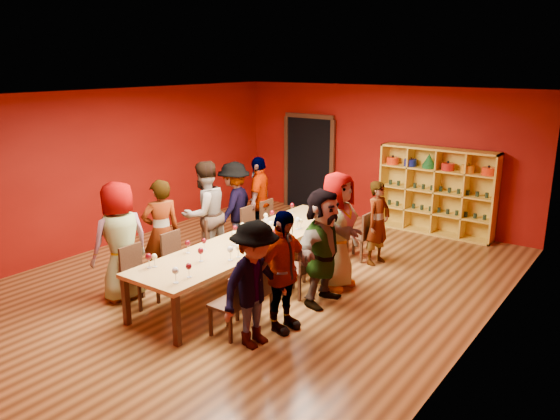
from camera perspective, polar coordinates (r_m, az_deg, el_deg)
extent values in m
cube|color=#593417|center=(9.01, -2.73, -7.62)|extent=(7.10, 9.10, 0.02)
cube|color=#6B0A05|center=(12.31, 10.45, 5.73)|extent=(7.10, 0.02, 3.00)
cube|color=#6B0A05|center=(11.03, -17.28, 4.19)|extent=(0.02, 9.10, 3.00)
cube|color=#6B0A05|center=(6.97, 20.30, -2.32)|extent=(0.02, 9.10, 3.00)
cube|color=white|center=(8.31, -3.00, 11.93)|extent=(7.10, 9.10, 0.02)
cube|color=tan|center=(8.75, -2.79, -3.21)|extent=(1.10, 4.50, 0.06)
cube|color=black|center=(7.80, -15.80, -9.15)|extent=(0.08, 0.08, 0.69)
cube|color=black|center=(10.81, 2.39, -1.65)|extent=(0.08, 0.08, 0.69)
cube|color=black|center=(7.11, -10.76, -11.29)|extent=(0.08, 0.08, 0.69)
cube|color=black|center=(10.33, 6.93, -2.57)|extent=(0.08, 0.08, 0.69)
cube|color=black|center=(13.18, 3.16, 4.82)|extent=(1.20, 0.14, 2.20)
cube|color=black|center=(12.96, 3.06, 9.78)|extent=(1.32, 0.06, 0.10)
cube|color=black|center=(13.48, 0.66, 5.07)|extent=(0.10, 0.06, 2.20)
cube|color=black|center=(12.78, 5.44, 4.44)|extent=(0.10, 0.06, 2.20)
cube|color=gold|center=(12.12, 10.78, 2.67)|extent=(0.04, 0.40, 1.80)
cube|color=gold|center=(11.36, 21.57, 1.01)|extent=(0.04, 0.40, 1.80)
cube|color=gold|center=(11.52, 16.32, 6.13)|extent=(2.40, 0.40, 0.04)
cube|color=gold|center=(11.91, 15.69, -2.24)|extent=(2.40, 0.40, 0.04)
cube|color=gold|center=(11.86, 16.32, 2.04)|extent=(2.40, 0.02, 1.80)
cube|color=gold|center=(11.79, 15.84, -0.25)|extent=(2.36, 0.38, 0.03)
cube|color=gold|center=(11.69, 16.00, 1.88)|extent=(2.36, 0.38, 0.03)
cube|color=gold|center=(11.59, 16.17, 4.04)|extent=(2.36, 0.38, 0.03)
cube|color=gold|center=(11.90, 13.30, 2.29)|extent=(0.03, 0.38, 1.76)
cube|color=gold|center=(11.69, 16.00, 1.88)|extent=(0.03, 0.38, 1.76)
cube|color=gold|center=(11.50, 18.80, 1.44)|extent=(0.03, 0.38, 1.76)
cylinder|color=#EF370E|center=(11.94, 11.69, 5.08)|extent=(0.26, 0.26, 0.15)
sphere|color=black|center=(11.93, 11.71, 5.53)|extent=(0.05, 0.05, 0.05)
cylinder|color=navy|center=(11.79, 13.46, 4.85)|extent=(0.26, 0.26, 0.15)
sphere|color=black|center=(11.77, 13.49, 5.30)|extent=(0.05, 0.05, 0.05)
cylinder|color=#175F2A|center=(11.65, 15.26, 4.43)|extent=(0.26, 0.26, 0.08)
cone|color=#175F2A|center=(11.63, 15.31, 5.16)|extent=(0.24, 0.24, 0.22)
cylinder|color=#B31C14|center=(11.51, 17.13, 4.34)|extent=(0.26, 0.26, 0.15)
sphere|color=black|center=(11.50, 17.17, 4.81)|extent=(0.05, 0.05, 0.05)
cylinder|color=orange|center=(11.40, 19.03, 4.08)|extent=(0.26, 0.26, 0.15)
sphere|color=black|center=(11.38, 19.07, 4.55)|extent=(0.05, 0.05, 0.05)
cylinder|color=#EF370E|center=(11.29, 20.96, 3.80)|extent=(0.26, 0.26, 0.15)
sphere|color=black|center=(11.27, 21.01, 4.27)|extent=(0.05, 0.05, 0.05)
cylinder|color=black|center=(12.15, 11.37, 0.80)|extent=(0.07, 0.07, 0.10)
cylinder|color=black|center=(12.07, 12.16, 0.67)|extent=(0.07, 0.07, 0.10)
cylinder|color=black|center=(12.00, 12.97, 0.53)|extent=(0.07, 0.07, 0.10)
cylinder|color=black|center=(11.94, 13.78, 0.40)|extent=(0.07, 0.07, 0.10)
cylinder|color=black|center=(11.87, 14.60, 0.26)|extent=(0.07, 0.07, 0.10)
cylinder|color=black|center=(11.81, 15.44, 0.13)|extent=(0.07, 0.07, 0.10)
cylinder|color=black|center=(11.75, 16.28, -0.01)|extent=(0.07, 0.07, 0.10)
cylinder|color=black|center=(11.69, 17.12, -0.15)|extent=(0.07, 0.07, 0.10)
cylinder|color=black|center=(11.64, 17.98, -0.30)|extent=(0.07, 0.07, 0.10)
cylinder|color=black|center=(11.59, 18.85, -0.44)|extent=(0.07, 0.07, 0.10)
cylinder|color=black|center=(11.54, 19.72, -0.58)|extent=(0.07, 0.07, 0.10)
cylinder|color=black|center=(11.49, 20.60, -0.73)|extent=(0.07, 0.07, 0.10)
cylinder|color=black|center=(12.04, 11.48, 2.87)|extent=(0.07, 0.07, 0.10)
cylinder|color=black|center=(11.97, 12.28, 2.75)|extent=(0.07, 0.07, 0.10)
cylinder|color=black|center=(11.90, 13.10, 2.63)|extent=(0.07, 0.07, 0.10)
cylinder|color=black|center=(11.83, 13.92, 2.51)|extent=(0.07, 0.07, 0.10)
cylinder|color=black|center=(11.77, 14.75, 2.38)|extent=(0.07, 0.07, 0.10)
cylinder|color=black|center=(11.70, 15.59, 2.25)|extent=(0.07, 0.07, 0.10)
cylinder|color=black|center=(11.64, 16.44, 2.12)|extent=(0.07, 0.07, 0.10)
cylinder|color=black|center=(11.59, 17.30, 1.99)|extent=(0.07, 0.07, 0.10)
cylinder|color=black|center=(11.53, 18.16, 1.86)|extent=(0.07, 0.07, 0.10)
cylinder|color=black|center=(11.48, 19.04, 1.72)|extent=(0.07, 0.07, 0.10)
cylinder|color=black|center=(11.43, 19.92, 1.59)|extent=(0.07, 0.07, 0.10)
cylinder|color=black|center=(11.38, 20.81, 1.45)|extent=(0.07, 0.07, 0.10)
cube|color=black|center=(8.32, -14.39, -6.83)|extent=(0.42, 0.42, 0.04)
cube|color=black|center=(8.37, -15.34, -4.99)|extent=(0.04, 0.40, 0.44)
cube|color=black|center=(8.43, -15.93, -8.29)|extent=(0.04, 0.04, 0.41)
cube|color=black|center=(8.19, -14.43, -8.92)|extent=(0.04, 0.04, 0.41)
cube|color=black|center=(8.63, -14.15, -7.62)|extent=(0.04, 0.04, 0.41)
cube|color=black|center=(8.38, -12.63, -8.20)|extent=(0.04, 0.04, 0.41)
imported|color=#121733|center=(8.45, -16.35, -3.16)|extent=(0.64, 0.96, 1.82)
cube|color=black|center=(8.81, -10.40, -5.33)|extent=(0.42, 0.42, 0.04)
cube|color=black|center=(8.86, -11.33, -3.61)|extent=(0.04, 0.40, 0.44)
cube|color=black|center=(8.90, -11.89, -6.74)|extent=(0.04, 0.04, 0.41)
cube|color=black|center=(8.67, -10.36, -7.28)|extent=(0.04, 0.04, 0.41)
cube|color=black|center=(9.11, -10.31, -6.13)|extent=(0.04, 0.04, 0.41)
cube|color=black|center=(8.88, -8.77, -6.63)|extent=(0.04, 0.04, 0.41)
imported|color=#131A36|center=(8.95, -12.30, -2.22)|extent=(0.67, 0.76, 1.71)
cube|color=black|center=(9.47, -6.08, -3.67)|extent=(0.42, 0.42, 0.04)
cube|color=black|center=(9.52, -6.97, -2.08)|extent=(0.04, 0.40, 0.44)
cube|color=black|center=(9.54, -7.49, -5.01)|extent=(0.04, 0.04, 0.41)
cube|color=black|center=(9.32, -5.96, -5.45)|extent=(0.04, 0.04, 0.41)
cube|color=black|center=(9.77, -6.12, -4.46)|extent=(0.04, 0.04, 0.41)
cube|color=black|center=(9.56, -4.60, -4.88)|extent=(0.04, 0.04, 0.41)
imported|color=#121933|center=(9.58, -7.88, -0.40)|extent=(0.63, 0.97, 1.85)
cube|color=black|center=(10.15, -2.54, -2.28)|extent=(0.42, 0.42, 0.04)
cube|color=black|center=(10.20, -3.39, -0.81)|extent=(0.04, 0.40, 0.44)
cube|color=black|center=(10.20, -3.87, -3.55)|extent=(0.04, 0.04, 0.41)
cube|color=black|center=(10.00, -2.36, -3.93)|extent=(0.04, 0.04, 0.41)
cube|color=black|center=(10.45, -2.68, -3.07)|extent=(0.04, 0.04, 0.41)
cube|color=black|center=(10.25, -1.19, -3.42)|extent=(0.04, 0.04, 0.41)
imported|color=#45454A|center=(10.35, -4.79, 0.41)|extent=(0.73, 1.17, 1.69)
cube|color=black|center=(10.59, -0.60, -1.52)|extent=(0.42, 0.42, 0.04)
cube|color=black|center=(10.63, -1.42, -0.11)|extent=(0.04, 0.40, 0.44)
cube|color=black|center=(10.63, -1.88, -2.74)|extent=(0.04, 0.04, 0.41)
cube|color=black|center=(10.43, -0.40, -3.08)|extent=(0.04, 0.04, 0.41)
cube|color=black|center=(10.88, -0.78, -2.29)|extent=(0.04, 0.04, 0.41)
cube|color=black|center=(10.69, 0.68, -2.62)|extent=(0.04, 0.04, 0.41)
imported|color=#BD7F85|center=(10.69, -2.17, 1.03)|extent=(0.82, 1.11, 1.72)
cube|color=black|center=(7.25, -5.39, -9.79)|extent=(0.42, 0.42, 0.04)
cube|color=black|center=(7.04, -4.26, -8.43)|extent=(0.04, 0.40, 0.44)
cube|color=black|center=(7.34, -7.25, -11.48)|extent=(0.04, 0.04, 0.41)
cube|color=black|center=(7.13, -5.21, -12.24)|extent=(0.04, 0.04, 0.41)
cube|color=black|center=(7.56, -5.47, -10.57)|extent=(0.04, 0.04, 0.41)
cube|color=black|center=(7.36, -3.44, -11.28)|extent=(0.04, 0.04, 0.41)
imported|color=white|center=(6.83, -2.63, -7.79)|extent=(0.54, 1.10, 1.64)
cube|color=black|center=(7.62, -2.71, -8.44)|extent=(0.42, 0.42, 0.04)
cube|color=black|center=(7.42, -1.58, -7.10)|extent=(0.04, 0.40, 0.44)
cube|color=black|center=(7.69, -4.49, -10.07)|extent=(0.04, 0.04, 0.41)
cube|color=black|center=(7.50, -2.48, -10.75)|extent=(0.04, 0.04, 0.41)
cube|color=black|center=(7.93, -2.89, -9.23)|extent=(0.04, 0.04, 0.41)
cube|color=black|center=(7.74, -0.89, -9.86)|extent=(0.04, 0.04, 0.41)
imported|color=#4F5055|center=(7.20, 0.24, -6.45)|extent=(0.56, 1.02, 1.66)
cube|color=black|center=(8.39, 1.74, -6.13)|extent=(0.42, 0.42, 0.04)
cube|color=black|center=(8.21, 2.85, -4.85)|extent=(0.04, 0.40, 0.44)
cube|color=black|center=(8.44, 0.10, -7.65)|extent=(0.04, 0.04, 0.41)
cube|color=black|center=(8.26, 2.04, -8.19)|extent=(0.04, 0.04, 0.41)
cube|color=black|center=(8.69, 1.43, -6.94)|extent=(0.04, 0.04, 0.41)
cube|color=black|center=(8.52, 3.32, -7.44)|extent=(0.04, 0.04, 0.41)
imported|color=silver|center=(8.00, 4.49, -3.87)|extent=(0.47, 1.62, 1.75)
cube|color=black|center=(8.89, 4.07, -4.90)|extent=(0.42, 0.42, 0.04)
cube|color=black|center=(8.72, 5.16, -3.66)|extent=(0.04, 0.40, 0.44)
cube|color=black|center=(8.93, 2.53, -6.34)|extent=(0.04, 0.04, 0.41)
cube|color=black|center=(8.76, 4.39, -6.81)|extent=(0.04, 0.04, 0.41)
cube|color=black|center=(9.19, 3.70, -5.70)|extent=(0.04, 0.04, 0.41)
cube|color=black|center=(9.03, 5.53, -6.14)|extent=(0.04, 0.04, 0.41)
imported|color=#C98793|center=(8.58, 5.95, -2.16)|extent=(0.54, 0.94, 1.87)
cube|color=black|center=(10.00, 8.14, -2.71)|extent=(0.42, 0.42, 0.04)
cube|color=black|center=(9.84, 9.16, -1.58)|extent=(0.04, 0.40, 0.44)
cube|color=black|center=(10.00, 6.77, -4.01)|extent=(0.04, 0.04, 0.41)
cube|color=black|center=(9.85, 8.49, -4.38)|extent=(0.04, 0.04, 0.41)
cube|color=black|center=(10.28, 7.70, -3.50)|extent=(0.04, 0.04, 0.41)
cube|color=black|center=(10.14, 9.39, -3.85)|extent=(0.04, 0.04, 0.41)
imported|color=#536CAB|center=(9.74, 10.19, -1.34)|extent=(0.49, 0.61, 1.49)
cylinder|color=silver|center=(8.98, -0.99, -2.46)|extent=(0.07, 0.07, 0.01)
cylinder|color=silver|center=(8.96, -1.00, -2.07)|extent=(0.01, 0.01, 0.12)
ellipsoid|color=silver|center=(8.94, -1.00, -1.46)|extent=(0.09, 0.09, 0.10)
cylinder|color=silver|center=(7.17, -10.81, -7.48)|extent=(0.07, 0.07, 0.01)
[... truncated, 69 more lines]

